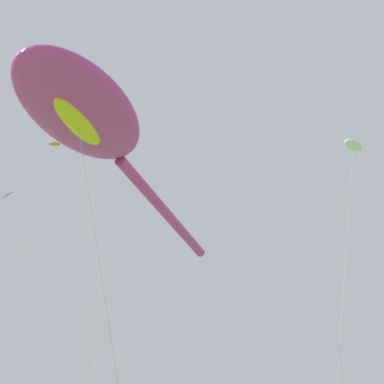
% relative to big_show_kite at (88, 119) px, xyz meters
% --- Properties ---
extents(big_show_kite, '(12.25, 11.45, 13.21)m').
position_rel_big_show_kite_xyz_m(big_show_kite, '(0.00, 0.00, 0.00)').
color(big_show_kite, '#CC3899').
rests_on(big_show_kite, ground).
extents(small_kite_triangle_green, '(3.99, 1.48, 23.72)m').
position_rel_big_show_kite_xyz_m(small_kite_triangle_green, '(1.97, 12.20, 10.73)').
color(small_kite_triangle_green, orange).
rests_on(small_kite_triangle_green, ground).
extents(small_kite_diamond_red, '(2.13, 4.70, 18.88)m').
position_rel_big_show_kite_xyz_m(small_kite_diamond_red, '(0.22, 10.24, 5.30)').
color(small_kite_diamond_red, orange).
rests_on(small_kite_diamond_red, ground).
extents(small_kite_streamer_purple, '(5.17, 1.25, 17.12)m').
position_rel_big_show_kite_xyz_m(small_kite_streamer_purple, '(13.89, 0.98, 4.21)').
color(small_kite_streamer_purple, white).
rests_on(small_kite_streamer_purple, ground).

